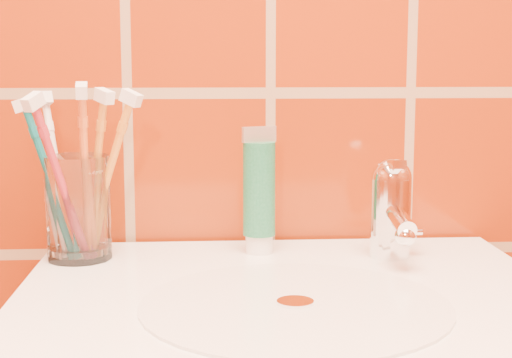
{
  "coord_description": "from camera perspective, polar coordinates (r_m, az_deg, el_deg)",
  "views": [
    {
      "loc": [
        -0.08,
        0.19,
        1.08
      ],
      "look_at": [
        -0.03,
        1.08,
        0.95
      ],
      "focal_mm": 55.0,
      "sensor_mm": 36.0,
      "label": 1
    }
  ],
  "objects": [
    {
      "name": "toothbrush_5",
      "position": [
        0.93,
        -11.61,
        0.16
      ],
      "size": [
        0.11,
        0.11,
        0.22
      ],
      "primitive_type": null,
      "rotation": [
        0.23,
        0.0,
        0.75
      ],
      "color": "orange",
      "rests_on": "glass_tumbler"
    },
    {
      "name": "toothbrush_2",
      "position": [
        0.94,
        -14.67,
        -0.16
      ],
      "size": [
        0.09,
        0.09,
        0.2
      ],
      "primitive_type": null,
      "rotation": [
        0.3,
        0.0,
        -1.67
      ],
      "color": "#0C6168",
      "rests_on": "glass_tumbler"
    },
    {
      "name": "toothbrush_0",
      "position": [
        0.93,
        -10.76,
        0.11
      ],
      "size": [
        0.16,
        0.14,
        0.21
      ],
      "primitive_type": null,
      "rotation": [
        0.37,
        0.0,
        1.04
      ],
      "color": "orange",
      "rests_on": "glass_tumbler"
    },
    {
      "name": "toothbrush_1",
      "position": [
        0.97,
        -14.21,
        0.21
      ],
      "size": [
        0.13,
        0.16,
        0.22
      ],
      "primitive_type": null,
      "rotation": [
        0.37,
        0.0,
        -2.61
      ],
      "color": "white",
      "rests_on": "glass_tumbler"
    },
    {
      "name": "toothbrush_4",
      "position": [
        0.91,
        -12.32,
        0.25
      ],
      "size": [
        0.04,
        0.12,
        0.23
      ],
      "primitive_type": null,
      "rotation": [
        0.24,
        0.0,
        0.12
      ],
      "color": "orange",
      "rests_on": "glass_tumbler"
    },
    {
      "name": "faucet",
      "position": [
        0.94,
        9.83,
        -1.89
      ],
      "size": [
        0.05,
        0.11,
        0.12
      ],
      "color": "white",
      "rests_on": "pedestal_sink"
    },
    {
      "name": "toothbrush_3",
      "position": [
        0.9,
        -13.98,
        -0.24
      ],
      "size": [
        0.14,
        0.17,
        0.22
      ],
      "primitive_type": null,
      "rotation": [
        0.4,
        0.0,
        -0.55
      ],
      "color": "#A62333",
      "rests_on": "glass_tumbler"
    },
    {
      "name": "toothpaste_tube",
      "position": [
        0.95,
        0.23,
        -1.13
      ],
      "size": [
        0.04,
        0.04,
        0.16
      ],
      "rotation": [
        0.0,
        0.0,
        0.39
      ],
      "color": "white",
      "rests_on": "pedestal_sink"
    },
    {
      "name": "glass_tumbler",
      "position": [
        0.95,
        -12.82,
        -2.05
      ],
      "size": [
        0.1,
        0.1,
        0.12
      ],
      "primitive_type": "cylinder",
      "rotation": [
        0.0,
        0.0,
        -0.3
      ],
      "color": "white",
      "rests_on": "pedestal_sink"
    }
  ]
}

